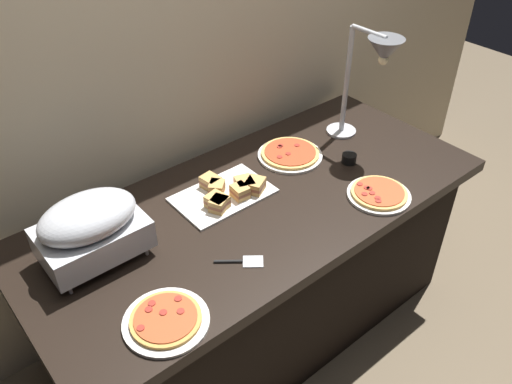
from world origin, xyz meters
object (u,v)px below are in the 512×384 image
Objects in this scene: chafing_dish at (90,227)px; heat_lamp at (376,61)px; sauce_cup_near at (349,158)px; sandwich_platter at (227,192)px; pizza_plate_front at (166,320)px; pizza_plate_center at (379,194)px; serving_spatula at (241,262)px; pizza_plate_raised_stand at (290,154)px.

heat_lamp is (1.28, -0.10, 0.27)m from chafing_dish.
sandwich_platter is at bearing 165.97° from sauce_cup_near.
pizza_plate_center is at bearing -0.11° from pizza_plate_front.
chafing_dish reaches higher than sauce_cup_near.
heat_lamp reaches higher than sandwich_platter.
sauce_cup_near is 0.77m from serving_spatula.
pizza_plate_raised_stand is 0.74× the size of sandwich_platter.
pizza_plate_raised_stand reaches higher than serving_spatula.
sauce_cup_near reaches higher than serving_spatula.
pizza_plate_raised_stand is at bearing 130.00° from sauce_cup_near.
sandwich_platter is at bearing 36.02° from pizza_plate_front.
pizza_plate_raised_stand is 1.87× the size of serving_spatula.
pizza_plate_center reaches higher than serving_spatula.
sauce_cup_near is at bearing 69.67° from pizza_plate_center.
pizza_plate_front is (-1.25, -0.30, -0.39)m from heat_lamp.
pizza_plate_center is at bearing -110.33° from sauce_cup_near.
pizza_plate_center is 1.65× the size of serving_spatula.
chafing_dish reaches higher than sandwich_platter.
pizza_plate_front is at bearing -143.98° from sandwich_platter.
sauce_cup_near reaches higher than pizza_plate_center.
sandwich_platter reaches higher than sauce_cup_near.
pizza_plate_front is at bearing -154.38° from pizza_plate_raised_stand.
pizza_plate_center is (0.99, -0.00, 0.00)m from pizza_plate_front.
sauce_cup_near is (0.17, -0.20, 0.01)m from pizza_plate_raised_stand.
sandwich_platter is 6.10× the size of sauce_cup_near.
sauce_cup_near reaches higher than pizza_plate_front.
chafing_dish reaches higher than pizza_plate_raised_stand.
sandwich_platter reaches higher than pizza_plate_front.
pizza_plate_raised_stand is 4.53× the size of sauce_cup_near.
serving_spatula is at bearing -42.33° from chafing_dish.
pizza_plate_front is at bearing 179.89° from pizza_plate_center.
heat_lamp is 1.96× the size of pizza_plate_front.
heat_lamp is 0.53m from pizza_plate_raised_stand.
sauce_cup_near is at bearing -14.03° from sandwich_platter.
serving_spatula is at bearing -146.61° from pizza_plate_raised_stand.
pizza_plate_center is at bearing -39.21° from sandwich_platter.
pizza_plate_center is at bearing -5.24° from serving_spatula.
sandwich_platter is at bearing 140.79° from pizza_plate_center.
serving_spatula is (0.37, -0.34, -0.14)m from chafing_dish.
chafing_dish is at bearing 137.67° from serving_spatula.
pizza_plate_raised_stand is 0.69m from serving_spatula.
sandwich_platter is at bearing 60.07° from serving_spatula.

